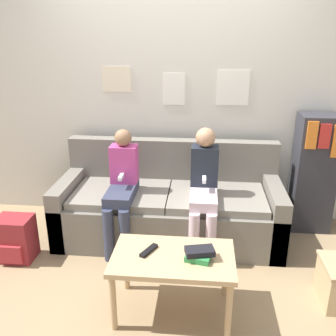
# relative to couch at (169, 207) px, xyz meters

# --- Properties ---
(ground_plane) EXTENTS (10.00, 10.00, 0.00)m
(ground_plane) POSITION_rel_couch_xyz_m (0.00, -0.54, -0.29)
(ground_plane) COLOR #937A56
(wall_back) EXTENTS (8.00, 0.06, 2.60)m
(wall_back) POSITION_rel_couch_xyz_m (0.00, 0.50, 1.01)
(wall_back) COLOR beige
(wall_back) RESTS_ON ground_plane
(couch) EXTENTS (2.07, 0.83, 0.88)m
(couch) POSITION_rel_couch_xyz_m (0.00, 0.00, 0.00)
(couch) COLOR #6B665B
(couch) RESTS_ON ground_plane
(coffee_table) EXTENTS (0.83, 0.50, 0.46)m
(coffee_table) POSITION_rel_couch_xyz_m (0.12, -1.06, 0.11)
(coffee_table) COLOR tan
(coffee_table) RESTS_ON ground_plane
(person_left) EXTENTS (0.24, 0.57, 1.07)m
(person_left) POSITION_rel_couch_xyz_m (-0.41, -0.21, 0.30)
(person_left) COLOR #33384C
(person_left) RESTS_ON ground_plane
(person_right) EXTENTS (0.24, 0.57, 1.10)m
(person_right) POSITION_rel_couch_xyz_m (0.32, -0.20, 0.33)
(person_right) COLOR silver
(person_right) RESTS_ON ground_plane
(tv_remote) EXTENTS (0.11, 0.17, 0.02)m
(tv_remote) POSITION_rel_couch_xyz_m (-0.05, -1.03, 0.18)
(tv_remote) COLOR black
(tv_remote) RESTS_ON coffee_table
(book_stack) EXTENTS (0.21, 0.16, 0.08)m
(book_stack) POSITION_rel_couch_xyz_m (0.30, -1.09, 0.21)
(book_stack) COLOR #2D8442
(book_stack) RESTS_ON coffee_table
(bookshelf) EXTENTS (0.38, 0.34, 1.16)m
(bookshelf) POSITION_rel_couch_xyz_m (1.38, 0.29, 0.29)
(bookshelf) COLOR #2D2D33
(bookshelf) RESTS_ON ground_plane
(backpack) EXTENTS (0.30, 0.27, 0.39)m
(backpack) POSITION_rel_couch_xyz_m (-1.29, -0.54, -0.10)
(backpack) COLOR maroon
(backpack) RESTS_ON ground_plane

